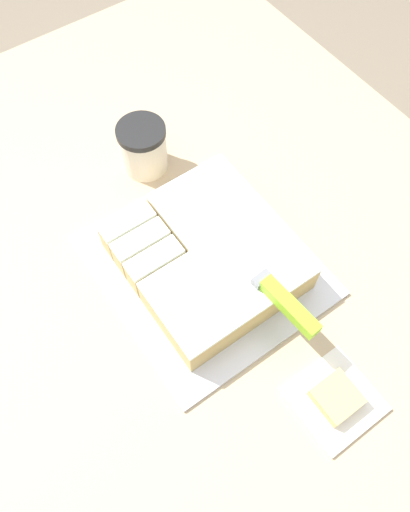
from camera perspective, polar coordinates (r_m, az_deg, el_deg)
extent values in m
plane|color=#7F705B|center=(1.75, -0.39, -16.44)|extent=(8.00, 8.00, 0.00)
cube|color=tan|center=(1.28, -0.52, -11.90)|extent=(1.40, 1.10, 0.96)
cube|color=silver|center=(0.84, 0.00, -1.15)|extent=(0.36, 0.33, 0.01)
cube|color=tan|center=(0.83, 2.77, 1.60)|extent=(0.27, 0.15, 0.06)
cube|color=white|center=(0.80, 2.87, 2.76)|extent=(0.27, 0.15, 0.01)
cube|color=tan|center=(0.77, -1.68, -6.36)|extent=(0.14, 0.10, 0.06)
cube|color=white|center=(0.74, -1.74, -5.42)|extent=(0.14, 0.10, 0.01)
cube|color=tan|center=(0.85, -8.67, 2.81)|extent=(0.04, 0.09, 0.06)
cube|color=white|center=(0.82, -8.97, 3.98)|extent=(0.04, 0.09, 0.01)
cube|color=tan|center=(0.83, -7.19, 0.80)|extent=(0.04, 0.09, 0.06)
cube|color=white|center=(0.80, -7.44, 1.93)|extent=(0.04, 0.09, 0.01)
cube|color=tan|center=(0.81, -5.64, -1.31)|extent=(0.04, 0.09, 0.06)
cube|color=white|center=(0.78, -5.84, -0.22)|extent=(0.04, 0.09, 0.01)
cube|color=silver|center=(0.78, 1.91, 1.79)|extent=(0.20, 0.04, 0.00)
cube|color=slate|center=(0.75, 6.49, -2.65)|extent=(0.02, 0.03, 0.02)
cube|color=#8CCC26|center=(0.73, 9.65, -5.72)|extent=(0.11, 0.03, 0.02)
cylinder|color=beige|center=(0.94, -7.02, 11.95)|extent=(0.08, 0.08, 0.09)
cylinder|color=black|center=(0.90, -7.36, 13.95)|extent=(0.09, 0.09, 0.01)
cube|color=white|center=(0.79, 14.60, -15.58)|extent=(0.12, 0.12, 0.01)
cube|color=tan|center=(0.77, 14.82, -15.35)|extent=(0.06, 0.06, 0.02)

